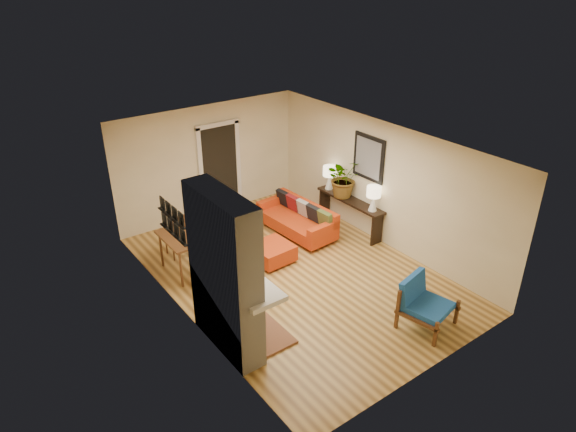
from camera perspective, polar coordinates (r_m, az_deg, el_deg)
name	(u,v)px	position (r m, az deg, el deg)	size (l,w,h in m)	color
room_shell	(246,166)	(11.66, -4.73, 5.57)	(6.50, 6.50, 6.50)	tan
fireplace	(227,276)	(7.68, -6.78, -6.69)	(1.09, 1.68, 2.60)	white
sofa	(299,219)	(11.25, 1.22, -0.29)	(0.92, 1.91, 0.74)	silver
ottoman	(272,252)	(10.22, -1.76, -4.01)	(0.76, 0.76, 0.37)	silver
blue_chair	(422,300)	(8.76, 14.71, -9.04)	(0.95, 0.93, 0.84)	brown
dining_table	(187,242)	(9.93, -11.14, -2.83)	(0.74, 1.77, 0.95)	brown
console_table	(350,205)	(11.34, 6.90, 1.18)	(0.34, 1.85, 0.72)	black
lamp_near	(374,196)	(10.71, 9.48, 2.24)	(0.30, 0.30, 0.54)	white
lamp_far	(329,175)	(11.63, 4.62, 4.58)	(0.30, 0.30, 0.54)	white
houseplant	(344,178)	(11.25, 6.24, 4.27)	(0.79, 0.69, 0.88)	#1E5919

